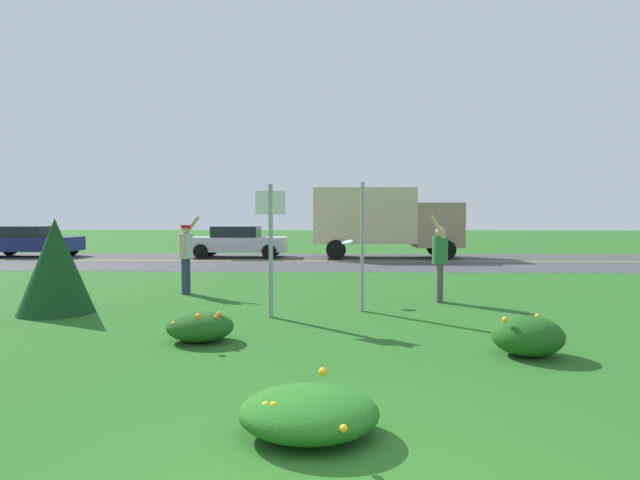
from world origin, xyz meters
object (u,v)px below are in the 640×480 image
object	(u,v)px
car_silver_center_left	(238,242)
frisbee_pale_blue	(347,242)
car_navy_leftmost	(29,241)
person_catcher_green_shirt	(440,257)
box_truck_tan	(383,219)
sign_post_by_roadside	(362,247)
person_thrower_red_cap_gray_shirt	(186,252)
sign_post_near_path	(271,237)

from	to	relation	value
car_silver_center_left	frisbee_pale_blue	bearing A→B (deg)	-68.31
car_navy_leftmost	car_silver_center_left	size ratio (longest dim) A/B	1.00
frisbee_pale_blue	car_silver_center_left	world-z (taller)	car_silver_center_left
person_catcher_green_shirt	box_truck_tan	world-z (taller)	box_truck_tan
frisbee_pale_blue	car_navy_leftmost	size ratio (longest dim) A/B	0.06
sign_post_by_roadside	frisbee_pale_blue	size ratio (longest dim) A/B	9.73
sign_post_by_roadside	car_silver_center_left	distance (m)	14.29
person_thrower_red_cap_gray_shirt	person_catcher_green_shirt	size ratio (longest dim) A/B	0.99
sign_post_by_roadside	person_catcher_green_shirt	world-z (taller)	sign_post_by_roadside
sign_post_by_roadside	car_silver_center_left	xyz separation A→B (m)	(-5.08, 13.35, -0.55)
frisbee_pale_blue	box_truck_tan	xyz separation A→B (m)	(1.95, 12.11, 0.48)
sign_post_by_roadside	box_truck_tan	xyz separation A→B (m)	(1.68, 13.35, 0.52)
sign_post_near_path	box_truck_tan	size ratio (longest dim) A/B	0.37
sign_post_near_path	sign_post_by_roadside	size ratio (longest dim) A/B	0.97
person_thrower_red_cap_gray_shirt	box_truck_tan	distance (m)	12.68
sign_post_by_roadside	person_catcher_green_shirt	size ratio (longest dim) A/B	1.33
sign_post_near_path	car_silver_center_left	distance (m)	14.44
sign_post_by_roadside	frisbee_pale_blue	world-z (taller)	sign_post_by_roadside
sign_post_near_path	sign_post_by_roadside	bearing A→B (deg)	21.12
car_navy_leftmost	box_truck_tan	world-z (taller)	box_truck_tan
car_navy_leftmost	box_truck_tan	bearing A→B (deg)	-0.00
sign_post_by_roadside	person_thrower_red_cap_gray_shirt	xyz separation A→B (m)	(-4.20, 2.14, -0.25)
frisbee_pale_blue	car_navy_leftmost	distance (m)	19.12
sign_post_near_path	person_catcher_green_shirt	bearing A→B (deg)	27.13
box_truck_tan	car_navy_leftmost	bearing A→B (deg)	180.00
frisbee_pale_blue	person_thrower_red_cap_gray_shirt	bearing A→B (deg)	167.08
car_navy_leftmost	car_silver_center_left	distance (m)	9.97
sign_post_near_path	car_silver_center_left	world-z (taller)	sign_post_near_path
person_thrower_red_cap_gray_shirt	person_catcher_green_shirt	bearing A→B (deg)	-9.64
person_catcher_green_shirt	frisbee_pale_blue	distance (m)	2.07
car_silver_center_left	sign_post_near_path	bearing A→B (deg)	-76.61
sign_post_near_path	car_navy_leftmost	xyz separation A→B (m)	(-13.31, 14.02, -0.78)
car_navy_leftmost	person_catcher_green_shirt	bearing A→B (deg)	-35.99
person_thrower_red_cap_gray_shirt	box_truck_tan	size ratio (longest dim) A/B	0.29
person_catcher_green_shirt	frisbee_pale_blue	size ratio (longest dim) A/B	7.34
person_catcher_green_shirt	box_truck_tan	bearing A→B (deg)	90.43
person_catcher_green_shirt	car_silver_center_left	distance (m)	14.02
car_navy_leftmost	sign_post_near_path	bearing A→B (deg)	-46.50
person_catcher_green_shirt	car_silver_center_left	bearing A→B (deg)	119.30
person_thrower_red_cap_gray_shirt	car_silver_center_left	distance (m)	11.25
sign_post_near_path	car_navy_leftmost	distance (m)	19.35
frisbee_pale_blue	car_silver_center_left	xyz separation A→B (m)	(-4.81, 12.11, -0.58)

